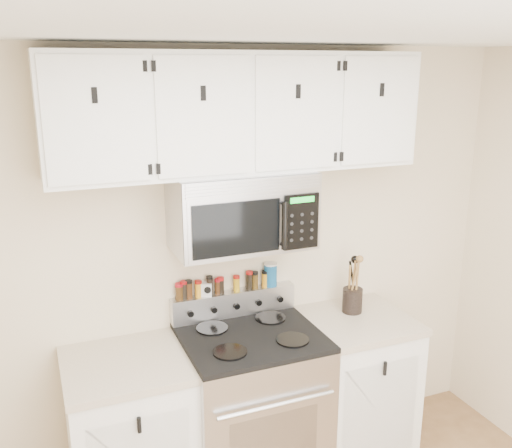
{
  "coord_description": "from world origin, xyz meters",
  "views": [
    {
      "loc": [
        -1.06,
        -1.24,
        2.39
      ],
      "look_at": [
        0.04,
        1.45,
        1.58
      ],
      "focal_mm": 40.0,
      "sensor_mm": 36.0,
      "label": 1
    }
  ],
  "objects_px": {
    "microwave": "(242,210)",
    "range": "(251,408)",
    "utensil_crock": "(352,298)",
    "salt_canister": "(271,274)"
  },
  "relations": [
    {
      "from": "range",
      "to": "utensil_crock",
      "type": "relative_size",
      "value": 3.11
    },
    {
      "from": "microwave",
      "to": "utensil_crock",
      "type": "distance_m",
      "value": 0.94
    },
    {
      "from": "microwave",
      "to": "utensil_crock",
      "type": "bearing_deg",
      "value": -1.49
    },
    {
      "from": "microwave",
      "to": "salt_canister",
      "type": "height_order",
      "value": "microwave"
    },
    {
      "from": "salt_canister",
      "to": "range",
      "type": "bearing_deg",
      "value": -130.16
    },
    {
      "from": "range",
      "to": "salt_canister",
      "type": "distance_m",
      "value": 0.78
    },
    {
      "from": "range",
      "to": "microwave",
      "type": "distance_m",
      "value": 1.15
    },
    {
      "from": "microwave",
      "to": "range",
      "type": "bearing_deg",
      "value": -90.23
    },
    {
      "from": "range",
      "to": "utensil_crock",
      "type": "height_order",
      "value": "utensil_crock"
    },
    {
      "from": "microwave",
      "to": "utensil_crock",
      "type": "height_order",
      "value": "microwave"
    }
  ]
}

